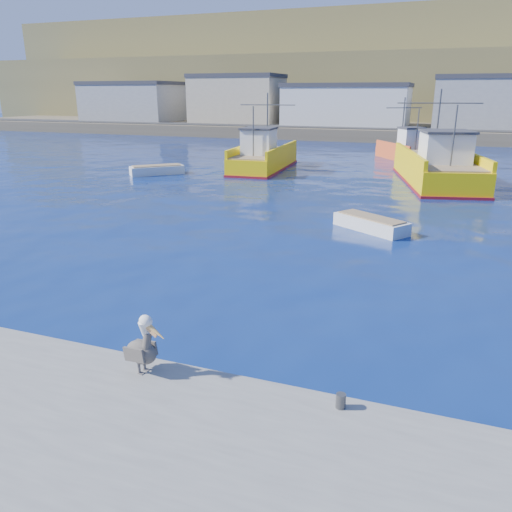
{
  "coord_description": "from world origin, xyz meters",
  "views": [
    {
      "loc": [
        4.34,
        -11.83,
        6.39
      ],
      "look_at": [
        -1.19,
        3.16,
        1.14
      ],
      "focal_mm": 35.0,
      "sensor_mm": 36.0,
      "label": 1
    }
  ],
  "objects_px": {
    "trawler_yellow_a": "(263,158)",
    "pelican": "(142,348)",
    "skiff_mid": "(371,225)",
    "skiff_left": "(157,171)",
    "trawler_yellow_b": "(438,168)",
    "boat_orange": "(405,150)"
  },
  "relations": [
    {
      "from": "trawler_yellow_a",
      "to": "trawler_yellow_b",
      "type": "relative_size",
      "value": 0.8
    },
    {
      "from": "trawler_yellow_b",
      "to": "skiff_left",
      "type": "relative_size",
      "value": 3.27
    },
    {
      "from": "trawler_yellow_a",
      "to": "skiff_left",
      "type": "distance_m",
      "value": 9.18
    },
    {
      "from": "skiff_left",
      "to": "skiff_mid",
      "type": "relative_size",
      "value": 1.07
    },
    {
      "from": "skiff_left",
      "to": "pelican",
      "type": "xyz_separation_m",
      "value": [
        16.06,
        -27.28,
        0.81
      ]
    },
    {
      "from": "trawler_yellow_b",
      "to": "boat_orange",
      "type": "bearing_deg",
      "value": 103.93
    },
    {
      "from": "trawler_yellow_a",
      "to": "trawler_yellow_b",
      "type": "xyz_separation_m",
      "value": [
        14.34,
        -2.1,
        0.12
      ]
    },
    {
      "from": "skiff_left",
      "to": "pelican",
      "type": "bearing_deg",
      "value": -59.51
    },
    {
      "from": "trawler_yellow_b",
      "to": "skiff_mid",
      "type": "height_order",
      "value": "trawler_yellow_b"
    },
    {
      "from": "trawler_yellow_a",
      "to": "pelican",
      "type": "relative_size",
      "value": 7.7
    },
    {
      "from": "boat_orange",
      "to": "skiff_left",
      "type": "bearing_deg",
      "value": -137.45
    },
    {
      "from": "trawler_yellow_b",
      "to": "pelican",
      "type": "xyz_separation_m",
      "value": [
        -5.46,
        -30.85,
        -0.02
      ]
    },
    {
      "from": "trawler_yellow_b",
      "to": "skiff_mid",
      "type": "relative_size",
      "value": 3.48
    },
    {
      "from": "trawler_yellow_a",
      "to": "boat_orange",
      "type": "bearing_deg",
      "value": 45.06
    },
    {
      "from": "skiff_left",
      "to": "pelican",
      "type": "relative_size",
      "value": 2.93
    },
    {
      "from": "pelican",
      "to": "skiff_mid",
      "type": "bearing_deg",
      "value": 80.02
    },
    {
      "from": "boat_orange",
      "to": "skiff_mid",
      "type": "height_order",
      "value": "boat_orange"
    },
    {
      "from": "trawler_yellow_b",
      "to": "pelican",
      "type": "bearing_deg",
      "value": -100.04
    },
    {
      "from": "skiff_left",
      "to": "skiff_mid",
      "type": "distance_m",
      "value": 22.08
    },
    {
      "from": "skiff_mid",
      "to": "skiff_left",
      "type": "bearing_deg",
      "value": 148.54
    },
    {
      "from": "trawler_yellow_a",
      "to": "skiff_left",
      "type": "relative_size",
      "value": 2.63
    },
    {
      "from": "skiff_mid",
      "to": "pelican",
      "type": "height_order",
      "value": "pelican"
    }
  ]
}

